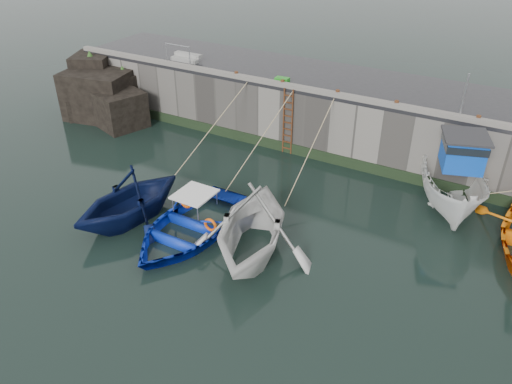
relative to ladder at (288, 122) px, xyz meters
The scene contains 21 objects.
ground 10.24m from the ladder, 78.60° to the right, with size 120.00×120.00×0.00m, color black.
quay_back 3.27m from the ladder, 52.28° to the left, with size 30.00×5.00×3.00m, color slate.
road_back 3.59m from the ladder, 52.28° to the left, with size 30.00×5.00×0.16m, color black.
kerb_back 2.62m from the ladder, ahead, with size 30.00×0.30×0.20m, color slate.
algae_back 2.41m from the ladder, ahead, with size 30.00×0.08×0.50m, color black.
rock_outcrop 10.95m from the ladder, behind, with size 5.85×4.24×3.41m.
ladder is the anchor object (origin of this frame).
boat_near_white 8.65m from the ladder, 107.53° to the right, with size 4.02×4.66×2.45m, color #09143E.
boat_near_white_rope 4.09m from the ladder, 132.85° to the right, with size 0.04×6.26×3.10m, color tan, non-canonical shape.
boat_near_blue 7.91m from the ladder, 90.68° to the right, with size 3.96×5.54×1.15m, color #0C2CBA.
boat_near_blue_rope 3.03m from the ladder, 92.03° to the right, with size 0.04×5.93×3.10m, color tan, non-canonical shape.
boat_near_blacktrim 8.08m from the ladder, 71.89° to the right, with size 4.62×5.35×2.82m, color silver.
boat_near_blacktrim_rope 3.83m from the ladder, 45.10° to the right, with size 0.04×5.73×3.10m, color tan, non-canonical shape.
boat_far_white 7.79m from the ladder, ahead, with size 4.04×6.40×5.31m.
fish_crate 1.93m from the ladder, 137.06° to the left, with size 0.64×0.38×0.28m, color #1A8818.
railing 7.10m from the ladder, 168.83° to the left, with size 1.60×1.05×1.00m.
bollard_a 3.47m from the ladder, behind, with size 0.18×0.18×0.28m, color #3F1E0F.
bollard_b 1.81m from the ladder, 146.14° to the left, with size 0.18×0.18×0.28m, color #3F1E0F.
bollard_c 2.81m from the ladder, ahead, with size 0.18×0.18×0.28m, color #3F1E0F.
bollard_d 5.11m from the ladder, ahead, with size 0.18×0.18×0.28m, color #3F1E0F.
bollard_e 8.19m from the ladder, ahead, with size 0.18×0.18×0.28m, color #3F1E0F.
Camera 1 is at (7.54, -9.56, 10.76)m, focal length 35.00 mm.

